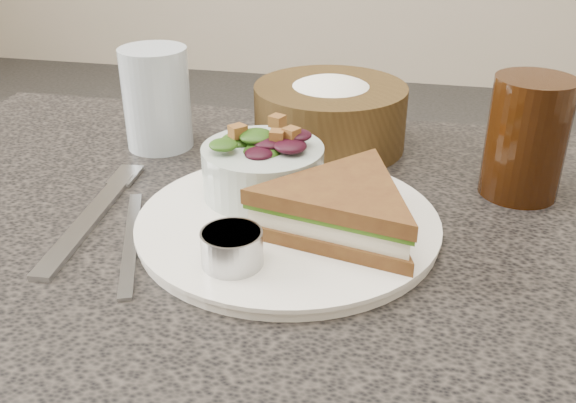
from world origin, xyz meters
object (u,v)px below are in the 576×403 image
at_px(sandwich, 343,209).
at_px(salad_bowl, 263,162).
at_px(dinner_plate, 288,224).
at_px(bread_basket, 330,105).
at_px(cola_glass, 527,132).
at_px(dressing_ramekin, 232,248).
at_px(water_glass, 157,98).

height_order(sandwich, salad_bowl, salad_bowl).
xyz_separation_m(dinner_plate, salad_bowl, (-0.04, 0.05, 0.04)).
bearing_deg(bread_basket, cola_glass, -22.16).
bearing_deg(dressing_ramekin, cola_glass, 40.42).
relative_size(salad_bowl, cola_glass, 0.89).
distance_m(dinner_plate, salad_bowl, 0.07).
height_order(sandwich, cola_glass, cola_glass).
relative_size(dinner_plate, salad_bowl, 2.33).
relative_size(sandwich, water_glass, 1.49).
distance_m(dinner_plate, sandwich, 0.06).
height_order(cola_glass, water_glass, cola_glass).
distance_m(bread_basket, cola_glass, 0.23).
distance_m(sandwich, salad_bowl, 0.11).
bearing_deg(sandwich, bread_basket, 114.08).
xyz_separation_m(sandwich, water_glass, (-0.25, 0.19, 0.02)).
xyz_separation_m(salad_bowl, dressing_ramekin, (0.01, -0.13, -0.02)).
relative_size(dressing_ramekin, bread_basket, 0.28).
distance_m(salad_bowl, bread_basket, 0.17).
xyz_separation_m(dinner_plate, bread_basket, (0.01, 0.21, 0.05)).
bearing_deg(sandwich, water_glass, 155.86).
bearing_deg(sandwich, salad_bowl, 157.62).
bearing_deg(water_glass, salad_bowl, -37.71).
bearing_deg(dinner_plate, salad_bowl, 127.79).
bearing_deg(dressing_ramekin, sandwich, 40.61).
xyz_separation_m(dressing_ramekin, cola_glass, (0.25, 0.21, 0.04)).
relative_size(dinner_plate, dressing_ramekin, 5.46).
relative_size(dinner_plate, cola_glass, 2.06).
xyz_separation_m(dinner_plate, dressing_ramekin, (-0.03, -0.09, 0.02)).
height_order(salad_bowl, bread_basket, bread_basket).
bearing_deg(bread_basket, sandwich, -78.55).
distance_m(salad_bowl, water_glass, 0.21).
height_order(bread_basket, cola_glass, cola_glass).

